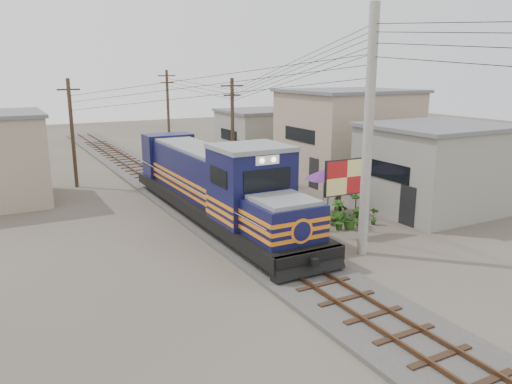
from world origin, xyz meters
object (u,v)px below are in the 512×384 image
locomotive (215,185)px  vendor (338,204)px  billboard (346,179)px  market_umbrella (324,174)px

locomotive → vendor: 6.40m
billboard → market_umbrella: size_ratio=1.28×
vendor → billboard: bearing=50.4°
market_umbrella → billboard: bearing=-110.8°
locomotive → vendor: (5.70, -2.72, -1.04)m
billboard → market_umbrella: bearing=70.9°
vendor → locomotive: bearing=-34.5°
locomotive → vendor: bearing=-25.5°
locomotive → market_umbrella: locomotive is taller
billboard → market_umbrella: (1.34, 3.52, -0.55)m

